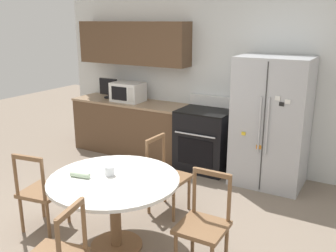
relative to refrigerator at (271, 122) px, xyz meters
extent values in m
plane|color=gray|center=(-1.17, -2.23, -0.88)|extent=(14.00, 14.00, 0.00)
cube|color=silver|center=(-1.17, 0.42, 0.42)|extent=(5.20, 0.10, 2.60)
cube|color=brown|center=(-2.38, 0.20, 0.96)|extent=(1.98, 0.34, 0.68)
cube|color=brown|center=(-2.38, 0.06, -0.44)|extent=(1.98, 0.62, 0.86)
cube|color=#997A5B|center=(-2.38, 0.06, 0.01)|extent=(2.00, 0.64, 0.03)
cube|color=#B2B5BA|center=(0.00, 0.00, 0.00)|extent=(0.94, 0.70, 1.75)
cube|color=#333333|center=(0.00, -0.36, 0.00)|extent=(0.01, 0.01, 1.68)
cylinder|color=silver|center=(-0.05, -0.37, 0.04)|extent=(0.02, 0.02, 0.74)
cylinder|color=silver|center=(0.05, -0.37, 0.04)|extent=(0.02, 0.02, 0.74)
cube|color=white|center=(0.27, -0.36, 0.38)|extent=(0.07, 0.01, 0.05)
cube|color=orange|center=(-0.04, -0.36, -0.26)|extent=(0.07, 0.02, 0.05)
cube|color=black|center=(0.20, -0.36, 0.34)|extent=(0.06, 0.02, 0.05)
cube|color=white|center=(0.14, -0.36, 0.41)|extent=(0.07, 0.02, 0.06)
cube|color=yellow|center=(-0.26, -0.36, -0.11)|extent=(0.06, 0.01, 0.04)
cube|color=black|center=(-0.98, 0.03, -0.43)|extent=(0.77, 0.64, 0.90)
cube|color=black|center=(-0.98, -0.29, -0.52)|extent=(0.55, 0.01, 0.40)
cylinder|color=silver|center=(-0.98, -0.32, -0.25)|extent=(0.63, 0.02, 0.02)
cube|color=black|center=(-0.98, 0.03, 0.03)|extent=(0.77, 0.64, 0.02)
cube|color=white|center=(-0.98, 0.32, 0.12)|extent=(0.77, 0.06, 0.16)
cube|color=white|center=(-2.39, 0.04, 0.18)|extent=(0.51, 0.36, 0.31)
cube|color=black|center=(-2.44, -0.14, 0.18)|extent=(0.30, 0.01, 0.22)
cube|color=silver|center=(-2.21, -0.14, 0.18)|extent=(0.10, 0.01, 0.23)
cylinder|color=black|center=(-2.85, 0.10, 0.03)|extent=(0.16, 0.16, 0.02)
cylinder|color=black|center=(-2.85, 0.10, 0.06)|extent=(0.03, 0.03, 0.04)
cube|color=black|center=(-2.85, 0.10, 0.22)|extent=(0.34, 0.05, 0.28)
cylinder|color=white|center=(-0.88, -2.29, -0.15)|extent=(1.26, 1.26, 0.03)
cylinder|color=brown|center=(-0.88, -2.29, -0.51)|extent=(0.11, 0.11, 0.69)
cylinder|color=brown|center=(-0.88, -2.29, -0.86)|extent=(0.52, 0.52, 0.03)
cube|color=brown|center=(0.01, -2.19, -0.45)|extent=(0.42, 0.42, 0.04)
cylinder|color=brown|center=(0.19, -2.02, -0.67)|extent=(0.04, 0.04, 0.41)
cylinder|color=brown|center=(-0.16, -2.02, -0.67)|extent=(0.04, 0.04, 0.41)
cylinder|color=brown|center=(0.18, -2.00, -0.20)|extent=(0.04, 0.04, 0.45)
cylinder|color=brown|center=(-0.16, -2.01, -0.20)|extent=(0.04, 0.04, 0.45)
cube|color=brown|center=(0.01, -2.00, 0.00)|extent=(0.34, 0.04, 0.04)
cube|color=brown|center=(-0.78, -1.40, -0.45)|extent=(0.44, 0.44, 0.04)
cylinder|color=brown|center=(-0.60, -1.24, -0.67)|extent=(0.04, 0.04, 0.41)
cylinder|color=brown|center=(-0.62, -1.58, -0.67)|extent=(0.04, 0.04, 0.41)
cylinder|color=brown|center=(-0.94, -1.22, -0.67)|extent=(0.04, 0.04, 0.41)
cylinder|color=brown|center=(-0.96, -1.56, -0.67)|extent=(0.04, 0.04, 0.41)
cylinder|color=brown|center=(-0.96, -1.22, -0.20)|extent=(0.04, 0.04, 0.45)
cylinder|color=brown|center=(-0.98, -1.56, -0.20)|extent=(0.04, 0.04, 0.45)
cube|color=brown|center=(-0.97, -1.39, 0.00)|extent=(0.05, 0.35, 0.04)
cube|color=brown|center=(-1.77, -2.39, -0.45)|extent=(0.48, 0.48, 0.04)
cylinder|color=brown|center=(-1.97, -2.25, -0.67)|extent=(0.04, 0.04, 0.41)
cylinder|color=brown|center=(-1.63, -2.19, -0.67)|extent=(0.04, 0.04, 0.41)
cylinder|color=brown|center=(-1.91, -2.59, -0.67)|extent=(0.04, 0.04, 0.41)
cylinder|color=brown|center=(-1.57, -2.53, -0.67)|extent=(0.04, 0.04, 0.41)
cylinder|color=brown|center=(-1.91, -2.60, -0.20)|extent=(0.04, 0.04, 0.45)
cylinder|color=brown|center=(-1.57, -2.55, -0.20)|extent=(0.04, 0.04, 0.45)
cube|color=brown|center=(-1.74, -2.57, 0.00)|extent=(0.35, 0.09, 0.04)
cylinder|color=brown|center=(-0.57, -3.31, -0.20)|extent=(0.04, 0.04, 0.45)
cylinder|color=brown|center=(-0.64, -2.98, -0.20)|extent=(0.04, 0.04, 0.45)
cube|color=brown|center=(-0.60, -3.15, 0.00)|extent=(0.11, 0.34, 0.04)
cylinder|color=silver|center=(-0.95, -2.26, -0.09)|extent=(0.09, 0.09, 0.09)
cylinder|color=#8C4C99|center=(-0.95, -2.26, -0.11)|extent=(0.08, 0.08, 0.05)
cylinder|color=beige|center=(-1.17, -2.44, -0.11)|extent=(0.20, 0.09, 0.05)
camera|label=1|loc=(1.23, -4.89, 1.33)|focal=40.00mm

